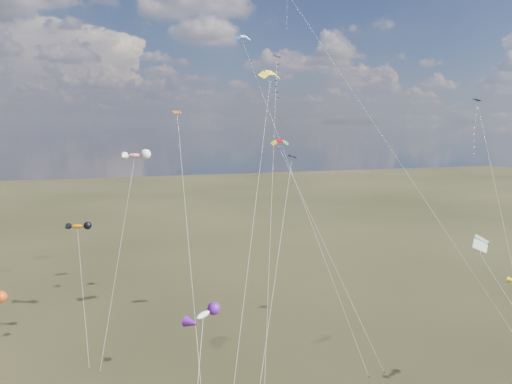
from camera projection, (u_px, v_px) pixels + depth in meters
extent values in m
cube|color=black|center=(277.00, 56.00, 59.38)|extent=(1.28, 1.30, 0.32)
cylinder|color=silver|center=(272.00, 201.00, 51.35)|extent=(7.77, 20.25, 34.62)
cylinder|color=silver|center=(407.00, 172.00, 48.08)|extent=(17.80, 26.65, 41.77)
cube|color=black|center=(292.00, 156.00, 40.65)|extent=(0.97, 0.98, 0.24)
cylinder|color=silver|center=(270.00, 312.00, 35.35)|extent=(7.99, 12.61, 23.12)
cube|color=#091543|center=(477.00, 100.00, 52.67)|extent=(0.91, 0.93, 0.26)
cylinder|color=silver|center=(508.00, 245.00, 44.19)|extent=(8.01, 20.19, 28.69)
cube|color=#CA550D|center=(177.00, 112.00, 44.84)|extent=(0.85, 0.81, 0.27)
cylinder|color=silver|center=(192.00, 287.00, 35.18)|extent=(0.94, 24.38, 27.12)
cylinder|color=silver|center=(252.00, 230.00, 43.40)|extent=(11.43, 25.06, 31.99)
cylinder|color=silver|center=(297.00, 183.00, 54.93)|extent=(7.16, 24.36, 37.83)
cube|color=#332316|center=(369.00, 377.00, 47.17)|extent=(0.10, 0.10, 0.12)
cylinder|color=silver|center=(328.00, 247.00, 52.37)|extent=(6.80, 14.97, 23.84)
cube|color=#332316|center=(384.00, 372.00, 47.97)|extent=(0.10, 0.10, 0.12)
ellipsoid|color=#EB6800|center=(77.00, 226.00, 53.56)|extent=(2.90, 1.67, 1.02)
cylinder|color=silver|center=(83.00, 294.00, 51.08)|extent=(1.22, 7.79, 14.04)
cube|color=#332316|center=(89.00, 369.00, 48.60)|extent=(0.10, 0.10, 0.12)
ellipsoid|color=white|center=(203.00, 315.00, 26.44)|extent=(2.19, 2.08, 0.77)
ellipsoid|color=red|center=(134.00, 156.00, 57.33)|extent=(3.39, 2.13, 1.51)
cylinder|color=silver|center=(119.00, 255.00, 52.63)|extent=(4.62, 12.12, 21.99)
cube|color=#332316|center=(100.00, 373.00, 47.92)|extent=(0.10, 0.10, 0.12)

